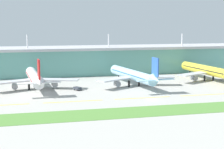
{
  "coord_description": "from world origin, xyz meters",
  "views": [
    {
      "loc": [
        -59.3,
        -160.75,
        36.54
      ],
      "look_at": [
        -9.78,
        40.66,
        7.0
      ],
      "focal_mm": 58.57,
      "sensor_mm": 36.0,
      "label": 1
    }
  ],
  "objects": [
    {
      "name": "airliner_center",
      "position": [
        2.47,
        39.53,
        6.45
      ],
      "size": [
        48.28,
        62.08,
        18.9
      ],
      "color": "#9ED1EA",
      "rests_on": "ground"
    },
    {
      "name": "airliner_near_middle",
      "position": [
        -53.36,
        42.97,
        6.44
      ],
      "size": [
        48.72,
        59.0,
        18.9
      ],
      "color": "white",
      "rests_on": "ground"
    },
    {
      "name": "taxiway_stripe_centre",
      "position": [
        -3.0,
        5.61,
        0.02
      ],
      "size": [
        28.0,
        0.7,
        0.04
      ],
      "primitive_type": "cube",
      "color": "yellow",
      "rests_on": "ground"
    },
    {
      "name": "taxiway_stripe_mid_west",
      "position": [
        -37.0,
        5.61,
        0.02
      ],
      "size": [
        28.0,
        0.7,
        0.04
      ],
      "primitive_type": "cube",
      "color": "yellow",
      "rests_on": "ground"
    },
    {
      "name": "pushback_tug",
      "position": [
        -30.89,
        33.42,
        1.1
      ],
      "size": [
        4.29,
        5.01,
        1.85
      ],
      "color": "#333842",
      "rests_on": "ground"
    },
    {
      "name": "grass_verge",
      "position": [
        0.0,
        -20.66,
        0.05
      ],
      "size": [
        300.0,
        18.0,
        0.1
      ],
      "primitive_type": "cube",
      "color": "#518438",
      "rests_on": "ground"
    },
    {
      "name": "taxiway_stripe_mid_east",
      "position": [
        31.0,
        5.61,
        0.02
      ],
      "size": [
        28.0,
        0.7,
        0.04
      ],
      "primitive_type": "cube",
      "color": "yellow",
      "rests_on": "ground"
    },
    {
      "name": "ground_plane",
      "position": [
        0.0,
        0.0,
        0.0
      ],
      "size": [
        600.0,
        600.0,
        0.0
      ],
      "primitive_type": "plane",
      "color": "#A8A59E"
    },
    {
      "name": "terminal_building",
      "position": [
        -0.0,
        96.05,
        9.96
      ],
      "size": [
        288.0,
        34.0,
        28.52
      ],
      "color": "#5B9E93",
      "rests_on": "ground"
    },
    {
      "name": "airliner_far_middle",
      "position": [
        54.62,
        47.66,
        6.45
      ],
      "size": [
        48.62,
        64.08,
        18.9
      ],
      "color": "yellow",
      "rests_on": "ground"
    }
  ]
}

